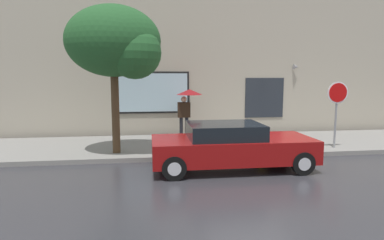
# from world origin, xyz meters

# --- Properties ---
(ground_plane) EXTENTS (60.00, 60.00, 0.00)m
(ground_plane) POSITION_xyz_m (0.00, 0.00, 0.00)
(ground_plane) COLOR #333338
(sidewalk) EXTENTS (20.00, 4.00, 0.15)m
(sidewalk) POSITION_xyz_m (0.00, 3.00, 0.07)
(sidewalk) COLOR gray
(sidewalk) RESTS_ON ground
(building_facade) EXTENTS (20.00, 0.67, 7.00)m
(building_facade) POSITION_xyz_m (-0.02, 5.50, 3.48)
(building_facade) COLOR #B2A893
(building_facade) RESTS_ON ground
(parked_car) EXTENTS (4.60, 1.94, 1.33)m
(parked_car) POSITION_xyz_m (-0.66, -0.02, 0.67)
(parked_car) COLOR maroon
(parked_car) RESTS_ON ground
(fire_hydrant) EXTENTS (0.30, 0.44, 0.71)m
(fire_hydrant) POSITION_xyz_m (0.98, 1.84, 0.49)
(fire_hydrant) COLOR yellow
(fire_hydrant) RESTS_ON sidewalk
(pedestrian_with_umbrella) EXTENTS (1.05, 1.05, 2.00)m
(pedestrian_with_umbrella) POSITION_xyz_m (-1.42, 4.04, 1.76)
(pedestrian_with_umbrella) COLOR black
(pedestrian_with_umbrella) RESTS_ON sidewalk
(street_tree) EXTENTS (3.02, 2.56, 4.75)m
(street_tree) POSITION_xyz_m (-3.93, 1.75, 3.68)
(street_tree) COLOR #4C3823
(street_tree) RESTS_ON sidewalk
(stop_sign) EXTENTS (0.76, 0.10, 2.34)m
(stop_sign) POSITION_xyz_m (3.52, 1.53, 1.80)
(stop_sign) COLOR gray
(stop_sign) RESTS_ON sidewalk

